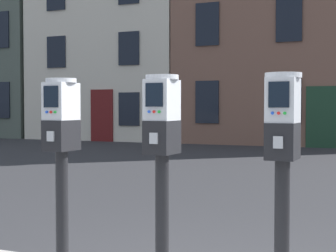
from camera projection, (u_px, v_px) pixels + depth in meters
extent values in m
cylinder|color=black|center=(62.00, 216.00, 3.65)|extent=(0.09, 0.09, 0.93)
cube|color=black|center=(61.00, 135.00, 3.62)|extent=(0.18, 0.24, 0.22)
cube|color=#A5A8AD|center=(50.00, 136.00, 3.51)|extent=(0.06, 0.01, 0.07)
cube|color=#B7BABF|center=(61.00, 101.00, 3.62)|extent=(0.18, 0.23, 0.26)
cube|color=black|center=(51.00, 97.00, 3.51)|extent=(0.12, 0.01, 0.15)
cylinder|color=blue|center=(47.00, 112.00, 3.52)|extent=(0.02, 0.01, 0.02)
cylinder|color=red|center=(51.00, 112.00, 3.51)|extent=(0.02, 0.01, 0.02)
cylinder|color=green|center=(55.00, 112.00, 3.49)|extent=(0.02, 0.01, 0.02)
cylinder|color=#B7BABF|center=(61.00, 81.00, 3.61)|extent=(0.22, 0.22, 0.03)
cylinder|color=black|center=(162.00, 225.00, 3.34)|extent=(0.09, 0.09, 0.94)
cube|color=black|center=(162.00, 137.00, 3.32)|extent=(0.18, 0.24, 0.22)
cube|color=#A5A8AD|center=(154.00, 138.00, 3.21)|extent=(0.06, 0.01, 0.07)
cube|color=#B7BABF|center=(162.00, 100.00, 3.31)|extent=(0.18, 0.23, 0.27)
cube|color=black|center=(154.00, 95.00, 3.21)|extent=(0.12, 0.01, 0.15)
cylinder|color=blue|center=(149.00, 112.00, 3.22)|extent=(0.02, 0.01, 0.02)
cylinder|color=red|center=(154.00, 112.00, 3.21)|extent=(0.02, 0.01, 0.02)
cylinder|color=green|center=(159.00, 112.00, 3.19)|extent=(0.02, 0.01, 0.02)
cylinder|color=#B7BABF|center=(162.00, 77.00, 3.31)|extent=(0.22, 0.22, 0.03)
cylinder|color=black|center=(282.00, 237.00, 3.04)|extent=(0.09, 0.09, 0.93)
cube|color=black|center=(283.00, 141.00, 3.02)|extent=(0.18, 0.24, 0.22)
cube|color=#A5A8AD|center=(278.00, 142.00, 2.91)|extent=(0.06, 0.01, 0.07)
cube|color=#B7BABF|center=(283.00, 100.00, 3.01)|extent=(0.18, 0.23, 0.26)
cube|color=black|center=(279.00, 95.00, 2.91)|extent=(0.12, 0.01, 0.15)
cylinder|color=blue|center=(272.00, 113.00, 2.92)|extent=(0.02, 0.01, 0.02)
cylinder|color=red|center=(279.00, 113.00, 2.91)|extent=(0.02, 0.01, 0.02)
cylinder|color=green|center=(285.00, 113.00, 2.89)|extent=(0.02, 0.01, 0.02)
cylinder|color=#B7BABF|center=(283.00, 75.00, 3.01)|extent=(0.22, 0.22, 0.03)
cube|color=black|center=(1.00, 100.00, 22.61)|extent=(0.90, 0.06, 1.60)
cube|color=black|center=(1.00, 30.00, 22.50)|extent=(0.90, 0.06, 1.60)
cube|color=beige|center=(126.00, 34.00, 23.55)|extent=(6.82, 6.09, 9.55)
cube|color=black|center=(57.00, 109.00, 21.50)|extent=(0.90, 0.06, 1.31)
cube|color=black|center=(129.00, 109.00, 20.18)|extent=(0.90, 0.06, 1.31)
cube|color=black|center=(56.00, 52.00, 21.41)|extent=(0.90, 0.06, 1.31)
cube|color=black|center=(129.00, 48.00, 20.09)|extent=(0.90, 0.06, 1.31)
cube|color=#591414|center=(102.00, 115.00, 20.66)|extent=(1.00, 0.07, 2.10)
cube|color=black|center=(207.00, 102.00, 18.92)|extent=(0.90, 0.06, 1.58)
cube|color=black|center=(288.00, 102.00, 17.77)|extent=(0.90, 0.06, 1.58)
cube|color=black|center=(207.00, 24.00, 18.81)|extent=(0.90, 0.06, 1.58)
cube|color=black|center=(289.00, 19.00, 17.66)|extent=(0.90, 0.06, 1.58)
cube|color=#193823|center=(321.00, 117.00, 17.36)|extent=(1.00, 0.07, 2.10)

